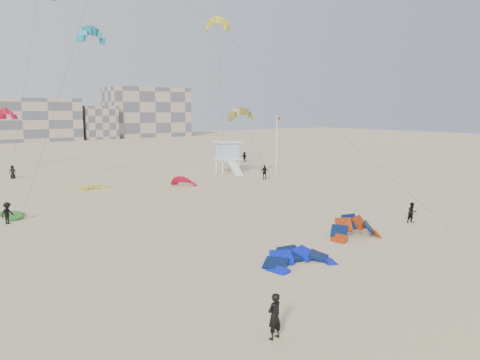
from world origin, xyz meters
TOP-DOWN VIEW (x-y plane):
  - ground at (0.00, 0.00)m, footprint 320.00×320.00m
  - kite_ground_blue at (3.65, 4.28)m, footprint 4.92×5.14m
  - kite_ground_orange at (10.45, 6.26)m, footprint 4.26×4.25m
  - kite_ground_green at (-8.34, 26.94)m, footprint 5.06×4.98m
  - kite_ground_red_far at (11.44, 33.06)m, footprint 4.40×4.38m
  - kite_ground_yellow at (2.10, 36.53)m, footprint 3.25×3.42m
  - kitesurfer_main at (-3.03, -1.70)m, footprint 0.72×0.53m
  - kitesurfer_b at (17.47, 6.78)m, footprint 0.92×0.81m
  - kitesurfer_c at (-8.42, 24.21)m, footprint 1.26×1.15m
  - kitesurfer_d at (22.14, 31.56)m, footprint 1.11×1.02m
  - kitesurfer_e at (-3.95, 50.48)m, footprint 0.93×0.70m
  - kitesurfer_f at (31.85, 49.80)m, footprint 0.57×1.61m
  - kite_fly_olive at (18.81, 32.05)m, footprint 4.19×4.78m
  - kite_fly_yellow at (23.87, 45.39)m, footprint 8.35×9.89m
  - kite_fly_teal_b at (9.16, 57.37)m, footprint 5.57×7.19m
  - kite_fly_red at (-2.45, 61.54)m, footprint 6.21×6.84m
  - lifeguard_tower_near at (21.37, 38.97)m, footprint 3.68×6.38m
  - flagpole at (26.20, 34.23)m, footprint 0.66×0.10m
  - condo_mid at (10.00, 130.00)m, footprint 32.00×16.00m
  - condo_east at (50.00, 132.00)m, footprint 26.00×14.00m
  - condo_fill_right at (32.00, 128.00)m, footprint 10.00×10.00m

SIDE VIEW (x-z plane):
  - ground at x=0.00m, z-range 0.00..0.00m
  - kite_ground_blue at x=3.65m, z-range -1.32..1.32m
  - kite_ground_orange at x=10.45m, z-range -1.89..1.89m
  - kite_ground_green at x=-8.34m, z-range -0.32..0.32m
  - kite_ground_red_far at x=11.44m, z-range -1.60..1.60m
  - kite_ground_yellow at x=2.10m, z-range -0.47..0.47m
  - kitesurfer_b at x=17.47m, z-range 0.00..1.61m
  - kitesurfer_c at x=-8.42m, z-range 0.00..1.69m
  - kitesurfer_e at x=-3.95m, z-range 0.00..1.72m
  - kitesurfer_f at x=31.85m, z-range 0.00..1.72m
  - kitesurfer_main at x=-3.03m, z-range 0.00..1.82m
  - kitesurfer_d at x=22.14m, z-range 0.00..1.82m
  - lifeguard_tower_near at x=21.37m, z-range -0.02..4.42m
  - flagpole at x=26.20m, z-range 0.20..8.28m
  - condo_fill_right at x=32.00m, z-range 0.00..10.00m
  - condo_mid at x=10.00m, z-range 0.00..12.00m
  - kite_fly_red at x=-2.45m, z-range 3.80..12.20m
  - kite_fly_olive at x=18.81m, z-range 3.97..12.03m
  - condo_east at x=50.00m, z-range 0.00..16.00m
  - kite_fly_teal_b at x=9.16m, z-range 9.60..29.55m
  - kite_fly_yellow at x=23.87m, z-range 10.47..31.49m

